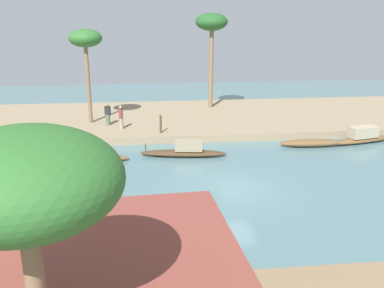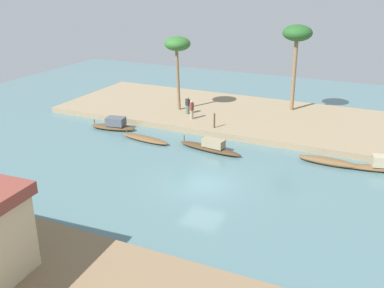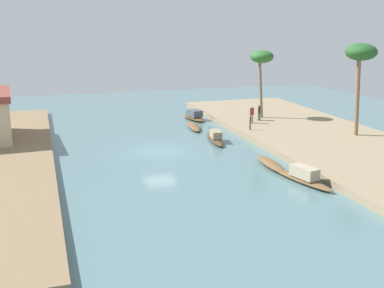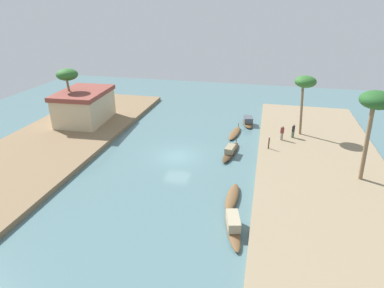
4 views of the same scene
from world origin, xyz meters
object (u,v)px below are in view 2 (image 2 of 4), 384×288
Objects in this scene: person_on_near_bank at (188,106)px; person_by_mooring at (192,111)px; palm_tree_left_near at (297,36)px; sampan_midstream at (114,125)px; mooring_post at (214,121)px; palm_tree_left_far at (178,46)px; sampan_with_tall_canopy at (328,161)px; sampan_near_left_bank at (145,139)px; sampan_downstream_large at (211,147)px.

person_by_mooring reaches higher than person_on_near_bank.
person_on_near_bank is at bearing 31.75° from palm_tree_left_near.
sampan_midstream is 8.59m from mooring_post.
sampan_midstream is at bearing 62.66° from palm_tree_left_far.
palm_tree_left_near is (-8.31, -5.14, 6.09)m from person_on_near_bank.
sampan_with_tall_canopy is at bearing 164.60° from mooring_post.
sampan_downstream_large is at bearing -170.83° from sampan_near_left_bank.
person_on_near_bank reaches higher than sampan_downstream_large.
person_by_mooring is at bearing -44.35° from sampan_downstream_large.
sampan_midstream is at bearing 1.33° from sampan_downstream_large.
person_on_near_bank is at bearing 49.23° from person_by_mooring.
sampan_near_left_bank is 0.66× the size of palm_tree_left_far.
sampan_downstream_large is at bearing 163.70° from sampan_midstream.
sampan_with_tall_canopy is 13.05m from person_by_mooring.
palm_tree_left_far is at bearing 60.53° from person_by_mooring.
person_by_mooring reaches higher than mooring_post.
person_by_mooring reaches higher than sampan_midstream.
sampan_downstream_large reaches higher than sampan_near_left_bank.
sampan_with_tall_canopy is 14.40m from person_on_near_bank.
sampan_midstream is at bearing 71.04° from person_on_near_bank.
sampan_midstream is (17.79, 0.03, 0.15)m from sampan_with_tall_canopy.
sampan_midstream is 9.08m from palm_tree_left_far.
person_by_mooring is (-5.42, -4.07, 0.85)m from sampan_midstream.
sampan_near_left_bank is 2.83× the size of person_on_near_bank.
person_by_mooring reaches higher than sampan_with_tall_canopy.
palm_tree_left_far reaches higher than sampan_midstream.
mooring_post reaches higher than sampan_with_tall_canopy.
person_by_mooring is 11.44m from palm_tree_left_near.
palm_tree_left_near is at bearing -127.40° from person_on_near_bank.
sampan_with_tall_canopy is 10.06m from mooring_post.
person_by_mooring is 1.36× the size of mooring_post.
person_on_near_bank is (4.97, -6.44, 0.86)m from sampan_downstream_large.
mooring_post is (-4.28, -3.98, 0.93)m from sampan_near_left_bank.
sampan_midstream is at bearing 2.25° from sampan_with_tall_canopy.
sampan_downstream_large is 3.18× the size of person_by_mooring.
sampan_midstream is 2.59× the size of person_on_near_bank.
mooring_post is at bearing 59.27° from palm_tree_left_near.
sampan_near_left_bank is 16.36m from palm_tree_left_near.
palm_tree_left_near reaches higher than palm_tree_left_far.
palm_tree_left_near is at bearing -97.93° from sampan_downstream_large.
sampan_near_left_bank is 1.09× the size of sampan_midstream.
palm_tree_left_near is at bearing -38.07° from person_by_mooring.
palm_tree_left_near reaches higher than mooring_post.
sampan_midstream is 2.46× the size of person_by_mooring.
palm_tree_left_near reaches higher than person_by_mooring.
mooring_post reaches higher than sampan_midstream.
palm_tree_left_far reaches higher than person_by_mooring.
palm_tree_left_far reaches higher than mooring_post.
person_on_near_bank is at bearing -44.18° from sampan_downstream_large.
palm_tree_left_far reaches higher than sampan_near_left_bank.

